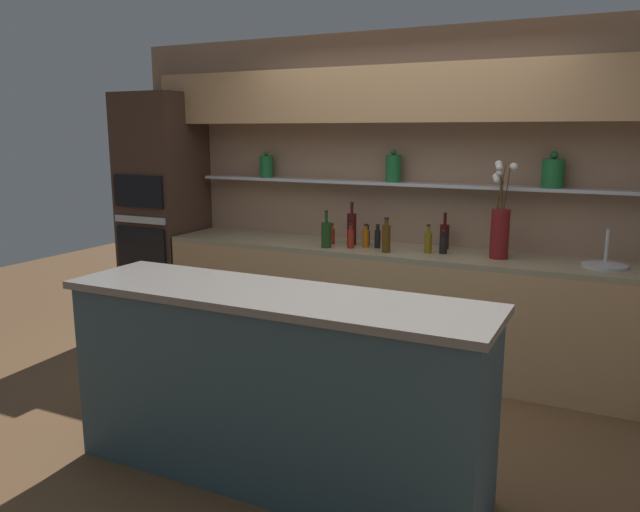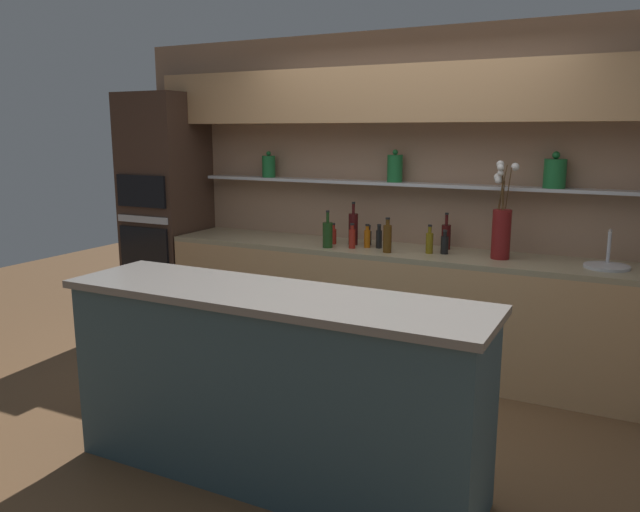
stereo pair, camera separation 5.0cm
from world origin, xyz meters
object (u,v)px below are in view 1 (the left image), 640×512
(bottle_sauce_3, at_px, (366,237))
(bottle_spirit_7, at_px, (386,238))
(bottle_sauce_6, at_px, (367,237))
(bottle_wine_5, at_px, (326,234))
(bottle_wine_4, at_px, (352,228))
(bottle_wine_1, at_px, (444,236))
(bottle_sauce_8, at_px, (351,238))
(bottle_sauce_0, at_px, (378,238))
(bottle_sauce_2, at_px, (443,244))
(bottle_oil_10, at_px, (428,242))
(bottle_sauce_9, at_px, (332,235))
(flower_vase, at_px, (500,226))
(oven_tower, at_px, (164,213))
(sink_fixture, at_px, (605,264))

(bottle_sauce_3, relative_size, bottle_spirit_7, 0.70)
(bottle_sauce_6, bearing_deg, bottle_wine_5, -135.33)
(bottle_wine_4, bearing_deg, bottle_wine_1, 11.71)
(bottle_sauce_8, bearing_deg, bottle_sauce_0, 29.00)
(bottle_sauce_0, xyz_separation_m, bottle_spirit_7, (0.12, -0.14, 0.03))
(bottle_sauce_0, relative_size, bottle_sauce_2, 1.04)
(bottle_sauce_6, relative_size, bottle_oil_10, 0.75)
(bottle_sauce_6, bearing_deg, bottle_sauce_9, -164.72)
(bottle_wine_5, bearing_deg, flower_vase, 7.63)
(bottle_sauce_8, bearing_deg, bottle_sauce_3, 40.98)
(oven_tower, xyz_separation_m, bottle_oil_10, (2.54, -0.04, -0.07))
(bottle_sauce_2, height_order, bottle_spirit_7, bottle_spirit_7)
(sink_fixture, bearing_deg, bottle_spirit_7, -173.95)
(bottle_wine_5, height_order, bottle_sauce_6, bottle_wine_5)
(bottle_sauce_0, xyz_separation_m, bottle_wine_5, (-0.37, -0.16, 0.03))
(flower_vase, distance_m, bottle_oil_10, 0.53)
(oven_tower, relative_size, bottle_sauce_3, 11.58)
(oven_tower, distance_m, bottle_sauce_2, 2.65)
(flower_vase, relative_size, bottle_sauce_3, 3.74)
(bottle_spirit_7, height_order, bottle_sauce_9, bottle_spirit_7)
(bottle_wine_1, distance_m, bottle_sauce_3, 0.61)
(bottle_sauce_8, bearing_deg, bottle_spirit_7, -7.14)
(bottle_sauce_8, bearing_deg, bottle_wine_4, 110.91)
(bottle_sauce_0, bearing_deg, bottle_oil_10, -4.34)
(sink_fixture, xyz_separation_m, bottle_sauce_0, (-1.63, -0.02, 0.06))
(bottle_wine_1, relative_size, bottle_wine_5, 0.97)
(sink_fixture, xyz_separation_m, bottle_sauce_2, (-1.10, -0.02, 0.05))
(bottle_wine_1, xyz_separation_m, bottle_wine_5, (-0.84, -0.35, 0.00))
(bottle_spirit_7, height_order, bottle_oil_10, bottle_spirit_7)
(bottle_sauce_9, bearing_deg, bottle_sauce_2, -0.17)
(bottle_spirit_7, distance_m, bottle_sauce_9, 0.54)
(flower_vase, xyz_separation_m, bottle_sauce_8, (-1.11, -0.11, -0.15))
(flower_vase, xyz_separation_m, bottle_oil_10, (-0.51, -0.04, -0.15))
(oven_tower, relative_size, bottle_wine_5, 7.35)
(bottle_sauce_0, xyz_separation_m, bottle_oil_10, (0.42, -0.03, 0.01))
(sink_fixture, height_order, bottle_sauce_6, sink_fixture)
(bottle_sauce_9, bearing_deg, bottle_wine_4, 13.38)
(flower_vase, bearing_deg, bottle_sauce_2, -178.78)
(bottle_sauce_9, bearing_deg, bottle_wine_1, 12.01)
(sink_fixture, xyz_separation_m, bottle_sauce_3, (-1.72, -0.04, 0.06))
(bottle_sauce_2, height_order, bottle_wine_4, bottle_wine_4)
(bottle_sauce_0, relative_size, bottle_spirit_7, 0.71)
(bottle_sauce_9, height_order, bottle_oil_10, bottle_oil_10)
(sink_fixture, xyz_separation_m, bottle_wine_4, (-1.87, 0.02, 0.11))
(sink_fixture, xyz_separation_m, bottle_sauce_9, (-2.02, -0.01, 0.05))
(bottle_sauce_3, bearing_deg, bottle_wine_5, -152.78)
(bottle_wine_1, xyz_separation_m, bottle_sauce_8, (-0.66, -0.29, -0.02))
(bottle_sauce_0, bearing_deg, flower_vase, 0.63)
(bottle_sauce_0, distance_m, bottle_sauce_8, 0.21)
(bottle_sauce_6, distance_m, bottle_oil_10, 0.55)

